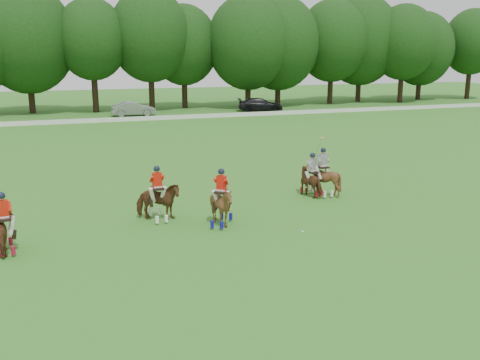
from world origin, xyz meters
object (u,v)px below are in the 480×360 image
object	(u,v)px
car_right	(260,105)
polo_red_a	(5,232)
polo_stripe_a	(312,181)
polo_ball	(303,232)
polo_red_b	(158,201)
car_mid	(134,109)
polo_stripe_b	(322,178)
polo_red_c	(222,205)

from	to	relation	value
car_right	polo_red_a	xyz separation A→B (m)	(-25.87, -40.15, -0.02)
car_right	polo_stripe_a	bearing A→B (deg)	177.90
polo_red_a	polo_ball	bearing A→B (deg)	-8.86
car_right	polo_red_b	world-z (taller)	polo_red_b
car_mid	polo_stripe_b	xyz separation A→B (m)	(2.97, -37.13, 0.06)
car_mid	polo_red_a	xyz separation A→B (m)	(-10.85, -40.15, -0.02)
polo_stripe_a	polo_stripe_b	distance (m)	0.52
polo_stripe_a	polo_ball	world-z (taller)	polo_stripe_a
polo_red_b	polo_red_c	bearing A→B (deg)	-34.83
car_right	polo_red_a	size ratio (longest dim) A/B	2.50
polo_red_a	polo_red_c	distance (m)	7.85
polo_red_b	polo_ball	distance (m)	5.98
car_right	polo_stripe_a	distance (m)	39.07
polo_red_b	polo_ball	size ratio (longest dim) A/B	25.30
polo_red_c	polo_stripe_a	bearing A→B (deg)	27.67
polo_red_b	polo_red_c	distance (m)	2.70
polo_red_c	polo_stripe_b	bearing A→B (deg)	24.71
polo_red_c	polo_ball	bearing A→B (deg)	-36.07
polo_red_b	polo_red_c	xyz separation A→B (m)	(2.22, -1.54, 0.02)
polo_stripe_a	polo_stripe_b	xyz separation A→B (m)	(0.49, -0.13, 0.10)
polo_red_a	polo_red_b	xyz separation A→B (m)	(5.62, 1.81, 0.05)
car_right	polo_red_a	bearing A→B (deg)	163.83
polo_red_b	polo_stripe_b	bearing A→B (deg)	8.40
polo_stripe_b	polo_red_c	bearing A→B (deg)	-155.29
polo_red_a	polo_red_c	world-z (taller)	polo_red_c
polo_red_c	polo_stripe_a	distance (m)	6.20
polo_red_c	polo_red_b	bearing A→B (deg)	145.17
car_mid	polo_stripe_a	size ratio (longest dim) A/B	2.26
car_right	polo_stripe_a	world-z (taller)	polo_stripe_a
polo_red_c	car_right	bearing A→B (deg)	65.67
car_mid	polo_red_b	bearing A→B (deg)	173.47
car_mid	polo_stripe_b	world-z (taller)	polo_stripe_b
car_right	polo_ball	distance (m)	44.54
polo_red_b	polo_stripe_b	distance (m)	8.29
polo_stripe_a	polo_ball	bearing A→B (deg)	-121.04
polo_red_c	polo_stripe_b	world-z (taller)	polo_stripe_b
car_right	polo_red_c	distance (m)	43.76
polo_red_b	polo_red_c	world-z (taller)	polo_red_c
polo_red_b	car_mid	bearing A→B (deg)	82.23
polo_red_c	polo_stripe_b	xyz separation A→B (m)	(5.98, 2.75, 0.00)
polo_red_c	polo_stripe_b	distance (m)	6.58
polo_red_b	polo_stripe_a	size ratio (longest dim) A/B	1.09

